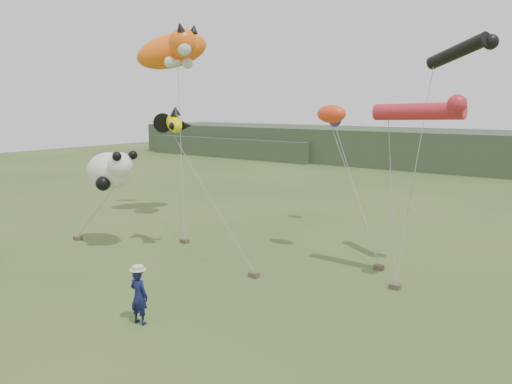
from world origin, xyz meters
TOP-DOWN VIEW (x-y plane):
  - ground at (0.00, 0.00)m, footprint 120.00×120.00m
  - headland at (-3.11, 44.69)m, footprint 90.00×13.00m
  - festival_attendant at (0.12, -1.53)m, footprint 0.69×0.49m
  - sandbag_anchors at (-1.06, 5.42)m, footprint 15.93×5.00m
  - cat_kite at (-9.26, 9.53)m, footprint 5.52×4.63m
  - fish_kite at (-4.81, 4.71)m, footprint 2.53×1.63m
  - tube_kites at (6.14, 7.86)m, footprint 3.92×3.86m
  - panda_kite at (-7.57, 3.51)m, footprint 3.06×1.98m
  - misc_kites at (0.52, 10.26)m, footprint 3.66×5.95m

SIDE VIEW (x-z plane):
  - ground at x=0.00m, z-range 0.00..0.00m
  - sandbag_anchors at x=-1.06m, z-range 0.00..0.19m
  - festival_attendant at x=0.12m, z-range 0.00..1.79m
  - headland at x=-3.11m, z-range -0.08..3.92m
  - panda_kite at x=-7.57m, z-range 2.79..4.69m
  - fish_kite at x=-4.81m, z-range 5.35..6.63m
  - misc_kites at x=0.52m, z-range 5.68..6.88m
  - tube_kites at x=6.14m, z-range 5.84..9.03m
  - cat_kite at x=-9.26m, z-range 8.42..11.31m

